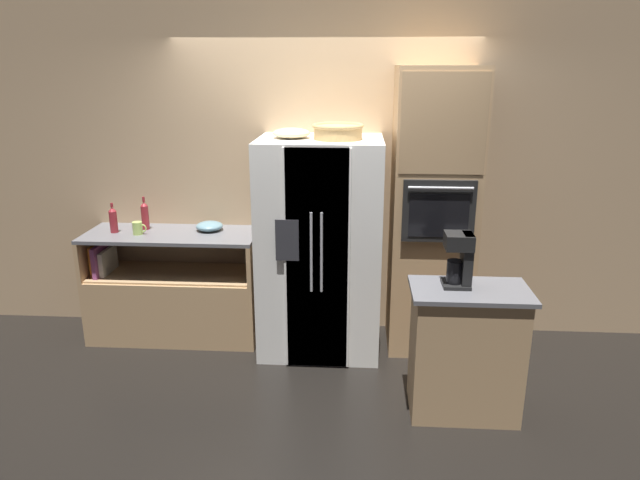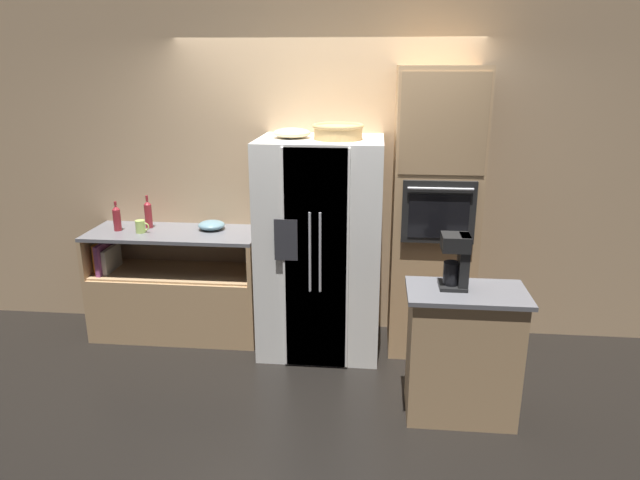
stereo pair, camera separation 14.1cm
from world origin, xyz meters
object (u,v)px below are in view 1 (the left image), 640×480
(wicker_basket, at_px, (338,131))
(mug, at_px, (138,228))
(mixing_bowl, at_px, (209,226))
(bottle_short, at_px, (113,220))
(coffee_maker, at_px, (461,258))
(refrigerator, at_px, (320,247))
(bottle_tall, at_px, (145,215))
(wall_oven, at_px, (433,213))
(fruit_bowl, at_px, (291,133))

(wicker_basket, xyz_separation_m, mug, (-1.66, 0.10, -0.82))
(wicker_basket, xyz_separation_m, mixing_bowl, (-1.10, 0.25, -0.84))
(bottle_short, bearing_deg, coffee_maker, -19.32)
(refrigerator, distance_m, bottle_tall, 1.54)
(wicker_basket, bearing_deg, bottle_short, 175.71)
(bottle_tall, bearing_deg, mug, -93.45)
(wall_oven, bearing_deg, bottle_short, -179.99)
(bottle_short, distance_m, coffee_maker, 2.87)
(bottle_tall, distance_m, bottle_short, 0.26)
(mug, bearing_deg, refrigerator, -1.95)
(fruit_bowl, bearing_deg, mixing_bowl, 164.98)
(wicker_basket, xyz_separation_m, coffee_maker, (0.83, -0.81, -0.71))
(wicker_basket, bearing_deg, mixing_bowl, 167.15)
(wicker_basket, distance_m, mixing_bowl, 1.40)
(fruit_bowl, height_order, bottle_short, fruit_bowl)
(mixing_bowl, distance_m, coffee_maker, 2.20)
(wall_oven, xyz_separation_m, mixing_bowl, (-1.86, 0.11, -0.17))
(wall_oven, bearing_deg, bottle_tall, 177.35)
(bottle_tall, distance_m, mixing_bowl, 0.56)
(bottle_tall, bearing_deg, wicker_basket, -8.74)
(fruit_bowl, bearing_deg, coffee_maker, -35.95)
(bottle_short, height_order, mixing_bowl, bottle_short)
(mug, bearing_deg, wicker_basket, -3.36)
(refrigerator, bearing_deg, mixing_bowl, 167.96)
(mixing_bowl, bearing_deg, wicker_basket, -12.85)
(refrigerator, relative_size, fruit_bowl, 6.03)
(refrigerator, distance_m, wicker_basket, 0.95)
(mug, height_order, coffee_maker, coffee_maker)
(mug, bearing_deg, coffee_maker, -20.02)
(bottle_tall, bearing_deg, fruit_bowl, -8.86)
(refrigerator, xyz_separation_m, bottle_short, (-1.74, 0.10, 0.17))
(wall_oven, relative_size, fruit_bowl, 7.88)
(mug, height_order, mixing_bowl, mug)
(wall_oven, relative_size, wicker_basket, 5.94)
(coffee_maker, bearing_deg, bottle_tall, 156.79)
(mug, bearing_deg, mixing_bowl, 15.14)
(fruit_bowl, bearing_deg, bottle_short, 176.66)
(bottle_short, xyz_separation_m, coffee_maker, (2.71, -0.95, 0.05))
(coffee_maker, bearing_deg, mug, 159.98)
(wicker_basket, bearing_deg, fruit_bowl, 171.72)
(coffee_maker, bearing_deg, refrigerator, 138.52)
(mixing_bowl, xyz_separation_m, coffee_maker, (1.92, -1.06, 0.12))
(bottle_tall, height_order, mug, bottle_tall)
(bottle_tall, bearing_deg, refrigerator, -7.83)
(coffee_maker, bearing_deg, bottle_short, 160.68)
(fruit_bowl, xyz_separation_m, bottle_tall, (-1.29, 0.20, -0.73))
(bottle_tall, xyz_separation_m, coffee_maker, (2.48, -1.06, 0.04))
(bottle_tall, relative_size, mug, 2.43)
(wicker_basket, bearing_deg, bottle_tall, 171.26)
(wall_oven, xyz_separation_m, bottle_tall, (-2.41, 0.11, -0.09))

